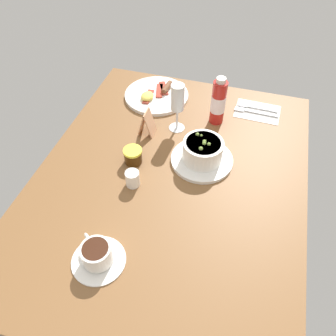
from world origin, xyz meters
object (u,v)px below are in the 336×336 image
Objects in this scene: menu_card at (147,122)px; cutlery_setting at (256,111)px; porridge_bowl at (202,152)px; sauce_bottle_red at (218,102)px; breakfast_plate at (156,95)px; jam_jar at (133,156)px; creamer_jug at (133,178)px; coffee_cup at (97,255)px; wine_glass at (177,100)px.

cutlery_setting is at bearing -57.39° from menu_card.
sauce_bottle_red is at bearing -1.69° from porridge_bowl.
menu_card is at bearing 120.33° from sauce_bottle_red.
sauce_bottle_red is at bearing -107.55° from breakfast_plate.
breakfast_plate is at bearing 5.66° from jam_jar.
menu_card reaches higher than porridge_bowl.
creamer_jug reaches higher than jam_jar.
sauce_bottle_red is at bearing -26.79° from creamer_jug.
creamer_jug is 42.18cm from sauce_bottle_red.
porridge_bowl is 1.19× the size of cutlery_setting.
sauce_bottle_red is at bearing -38.27° from jam_jar.
menu_card is at bearing 122.61° from cutlery_setting.
porridge_bowl reaches higher than breakfast_plate.
coffee_cup is 0.55× the size of breakfast_plate.
creamer_jug is at bearing 145.43° from cutlery_setting.
breakfast_plate reaches higher than cutlery_setting.
creamer_jug is 46.00cm from breakfast_plate.
sauce_bottle_red is at bearing -16.15° from coffee_cup.
wine_glass is 15.55cm from sauce_bottle_red.
breakfast_plate is at bearing 40.16° from porridge_bowl.
sauce_bottle_red is 28.04cm from breakfast_plate.
menu_card reaches higher than jam_jar.
porridge_bowl is 3.32× the size of jam_jar.
breakfast_plate is at bearing 8.65° from creamer_jug.
cutlery_setting is (31.66, -14.43, -3.70)cm from porridge_bowl.
menu_card is (-13.13, 22.43, -3.90)cm from sauce_bottle_red.
creamer_jug is at bearing -171.52° from menu_card.
coffee_cup reaches higher than cutlery_setting.
creamer_jug is 31.54cm from wine_glass.
jam_jar is 36.24cm from sauce_bottle_red.
porridge_bowl is at bearing -139.84° from breakfast_plate.
wine_glass is 0.71× the size of breakfast_plate.
wine_glass is at bearing 121.26° from sauce_bottle_red.
porridge_bowl is at bearing 155.50° from cutlery_setting.
porridge_bowl is 3.54× the size of creamer_jug.
creamer_jug is at bearing -171.35° from breakfast_plate.
wine_glass reaches higher than jam_jar.
menu_card is at bearing 1.08° from jam_jar.
creamer_jug is (-15.69, 18.19, -1.27)cm from porridge_bowl.
wine_glass reaches higher than cutlery_setting.
breakfast_plate is at bearing 72.45° from sauce_bottle_red.
porridge_bowl is 34.98cm from cutlery_setting.
jam_jar is at bearing -174.34° from breakfast_plate.
wine_glass is at bearing -5.73° from coffee_cup.
sauce_bottle_red reaches higher than menu_card.
sauce_bottle_red reaches higher than coffee_cup.
wine_glass is (29.47, -5.94, 9.56)cm from creamer_jug.
creamer_jug is (26.68, 0.31, -0.15)cm from coffee_cup.
cutlery_setting is 43.22cm from menu_card.
sauce_bottle_red is (21.61, -0.64, 4.52)cm from porridge_bowl.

